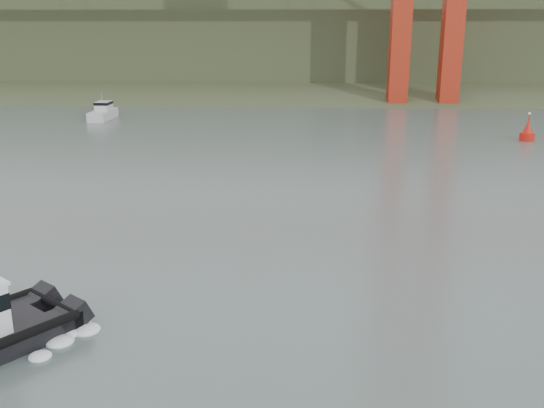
{
  "coord_description": "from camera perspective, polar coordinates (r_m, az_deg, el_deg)",
  "views": [
    {
      "loc": [
        2.17,
        -23.57,
        12.08
      ],
      "look_at": [
        0.78,
        9.5,
        2.4
      ],
      "focal_mm": 40.0,
      "sensor_mm": 36.0,
      "label": 1
    }
  ],
  "objects": [
    {
      "name": "nav_buoy",
      "position": [
        72.88,
        22.9,
        6.18
      ],
      "size": [
        1.6,
        1.6,
        3.33
      ],
      "color": "red",
      "rests_on": "ground"
    },
    {
      "name": "ground",
      "position": [
        26.57,
        -2.58,
        -10.76
      ],
      "size": [
        400.0,
        400.0,
        0.0
      ],
      "primitive_type": "plane",
      "color": "#51605B",
      "rests_on": "ground"
    },
    {
      "name": "motorboat",
      "position": [
        86.57,
        -15.6,
        8.31
      ],
      "size": [
        2.32,
        6.75,
        3.7
      ],
      "rotation": [
        0.0,
        0.0,
        -0.01
      ],
      "color": "silver",
      "rests_on": "ground"
    },
    {
      "name": "headlands",
      "position": [
        149.17,
        1.63,
        14.37
      ],
      "size": [
        500.0,
        105.36,
        27.12
      ],
      "color": "#313E23",
      "rests_on": "ground"
    }
  ]
}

